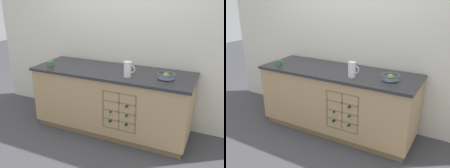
{
  "view_description": "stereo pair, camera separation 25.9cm",
  "coord_description": "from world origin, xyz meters",
  "views": [
    {
      "loc": [
        1.33,
        -2.9,
        1.87
      ],
      "look_at": [
        0.0,
        0.0,
        0.69
      ],
      "focal_mm": 40.0,
      "sensor_mm": 36.0,
      "label": 1
    },
    {
      "loc": [
        1.56,
        -2.79,
        1.87
      ],
      "look_at": [
        0.0,
        0.0,
        0.69
      ],
      "focal_mm": 40.0,
      "sensor_mm": 36.0,
      "label": 2
    }
  ],
  "objects": [
    {
      "name": "ground_plane",
      "position": [
        0.0,
        0.0,
        0.0
      ],
      "size": [
        14.0,
        14.0,
        0.0
      ],
      "primitive_type": "plane",
      "color": "#424247"
    },
    {
      "name": "back_wall",
      "position": [
        0.0,
        0.43,
        1.27
      ],
      "size": [
        4.53,
        0.06,
        2.55
      ],
      "primitive_type": "cube",
      "color": "silver",
      "rests_on": "ground_plane"
    },
    {
      "name": "kitchen_island",
      "position": [
        0.0,
        -0.0,
        0.45
      ],
      "size": [
        2.17,
        0.77,
        0.88
      ],
      "color": "olive",
      "rests_on": "ground_plane"
    },
    {
      "name": "fruit_bowl",
      "position": [
        0.74,
        -0.05,
        0.93
      ],
      "size": [
        0.22,
        0.22,
        0.08
      ],
      "color": "#4C5666",
      "rests_on": "kitchen_island"
    },
    {
      "name": "white_pitcher",
      "position": [
        0.29,
        -0.16,
        0.98
      ],
      "size": [
        0.15,
        0.1,
        0.19
      ],
      "color": "white",
      "rests_on": "kitchen_island"
    },
    {
      "name": "ceramic_mug",
      "position": [
        -0.87,
        -0.18,
        0.92
      ],
      "size": [
        0.11,
        0.08,
        0.08
      ],
      "color": "#4C7A56",
      "rests_on": "kitchen_island"
    }
  ]
}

